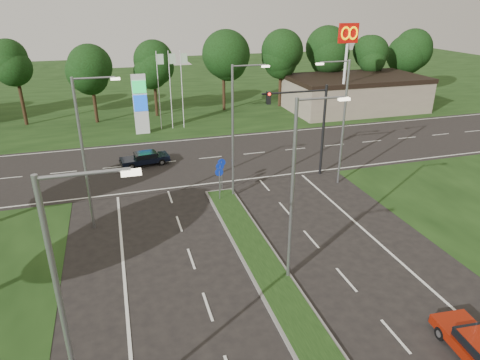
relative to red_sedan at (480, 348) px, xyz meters
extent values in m
cube|color=black|center=(-5.75, 55.96, -0.58)|extent=(160.00, 50.00, 0.02)
cube|color=black|center=(-5.75, 24.96, -0.58)|extent=(160.00, 12.00, 0.02)
cube|color=slate|center=(-5.75, 4.96, -0.52)|extent=(2.00, 26.00, 0.12)
cube|color=gray|center=(16.25, 36.96, 1.42)|extent=(16.00, 9.00, 4.00)
cylinder|color=gray|center=(-4.95, 6.96, 3.92)|extent=(0.16, 0.16, 9.00)
cylinder|color=gray|center=(-3.85, 6.96, 8.32)|extent=(2.20, 0.10, 0.10)
cube|color=#FFF2CC|center=(-2.75, 6.96, 8.22)|extent=(0.50, 0.22, 0.12)
cylinder|color=gray|center=(-4.95, 16.96, 3.92)|extent=(0.16, 0.16, 9.00)
cylinder|color=gray|center=(-3.85, 16.96, 8.32)|extent=(2.20, 0.10, 0.10)
cube|color=#FFF2CC|center=(-2.75, 16.96, 8.22)|extent=(0.50, 0.22, 0.12)
cylinder|color=gray|center=(-14.25, 0.96, 3.92)|extent=(0.16, 0.16, 9.00)
cylinder|color=gray|center=(-13.15, 0.96, 8.32)|extent=(2.20, 0.10, 0.10)
cube|color=#FFF2CC|center=(-12.05, 0.96, 8.22)|extent=(0.50, 0.22, 0.12)
cylinder|color=gray|center=(-14.25, 14.96, 3.92)|extent=(0.16, 0.16, 9.00)
cylinder|color=gray|center=(-13.15, 14.96, 8.32)|extent=(2.20, 0.10, 0.10)
cube|color=#FFF2CC|center=(-12.05, 14.96, 8.22)|extent=(0.50, 0.22, 0.12)
cylinder|color=gray|center=(3.25, 16.96, 3.92)|extent=(0.16, 0.16, 9.00)
cylinder|color=gray|center=(2.15, 16.96, 8.32)|extent=(2.20, 0.10, 0.10)
cube|color=#FFF2CC|center=(1.05, 16.96, 8.22)|extent=(0.50, 0.22, 0.12)
cylinder|color=black|center=(2.75, 18.96, 2.92)|extent=(0.20, 0.20, 7.00)
cylinder|color=black|center=(0.25, 18.96, 6.02)|extent=(5.00, 0.14, 0.14)
cube|color=black|center=(-1.75, 18.96, 5.72)|extent=(0.28, 0.28, 0.90)
sphere|color=#FF190C|center=(-1.75, 18.78, 6.02)|extent=(0.20, 0.20, 0.20)
cylinder|color=gray|center=(-6.05, 16.46, 0.52)|extent=(0.06, 0.06, 2.20)
cylinder|color=#0C26A5|center=(-6.05, 16.46, 1.52)|extent=(0.56, 0.04, 0.56)
cylinder|color=gray|center=(-5.75, 17.46, 0.52)|extent=(0.06, 0.06, 2.20)
cylinder|color=#0C26A5|center=(-5.75, 17.46, 1.52)|extent=(0.56, 0.04, 0.56)
cylinder|color=gray|center=(-5.45, 18.16, 0.52)|extent=(0.06, 0.06, 2.20)
cylinder|color=#0C26A5|center=(-5.45, 18.16, 1.52)|extent=(0.56, 0.04, 0.56)
cube|color=silver|center=(-9.75, 33.96, 2.42)|extent=(1.40, 0.30, 6.00)
cube|color=#0CA53F|center=(-9.75, 33.78, 4.22)|extent=(1.30, 0.08, 1.20)
cube|color=#0C3FBF|center=(-9.75, 33.78, 2.62)|extent=(1.30, 0.08, 1.60)
cylinder|color=silver|center=(-7.75, 34.96, 3.42)|extent=(0.08, 0.08, 8.00)
cube|color=#B2D8B2|center=(-7.40, 34.96, 6.62)|extent=(0.70, 0.02, 1.00)
cylinder|color=silver|center=(-6.55, 34.96, 3.42)|extent=(0.08, 0.08, 8.00)
cube|color=#B2D8B2|center=(-6.20, 34.96, 6.62)|extent=(0.70, 0.02, 1.00)
cylinder|color=silver|center=(-5.35, 34.96, 3.42)|extent=(0.08, 0.08, 8.00)
cube|color=#B2D8B2|center=(-5.00, 34.96, 6.62)|extent=(0.70, 0.02, 1.00)
cylinder|color=silver|center=(12.25, 32.96, 4.42)|extent=(0.30, 0.30, 10.00)
cube|color=#BF0C07|center=(12.25, 32.96, 8.82)|extent=(2.20, 0.35, 2.00)
torus|color=#FFC600|center=(11.80, 32.74, 8.82)|extent=(1.06, 0.16, 1.06)
torus|color=#FFC600|center=(12.70, 32.74, 8.82)|extent=(1.06, 0.16, 1.06)
cylinder|color=black|center=(-5.75, 40.96, 1.62)|extent=(0.36, 0.36, 4.40)
sphere|color=black|center=(-5.75, 40.96, 5.92)|extent=(6.00, 6.00, 6.00)
sphere|color=black|center=(-5.45, 40.76, 6.92)|extent=(4.80, 4.80, 4.80)
cube|color=maroon|center=(0.00, 0.02, -0.09)|extent=(1.93, 4.05, 0.40)
cylinder|color=black|center=(-0.61, 1.33, -0.30)|extent=(0.22, 0.57, 0.55)
cylinder|color=black|center=(0.83, 1.21, -0.30)|extent=(0.22, 0.57, 0.55)
cube|color=black|center=(-10.34, 24.88, -0.10)|extent=(4.05, 2.08, 0.40)
cube|color=black|center=(-10.26, 24.89, 0.28)|extent=(1.87, 1.56, 0.37)
cube|color=black|center=(-10.26, 24.89, 0.47)|extent=(1.55, 1.44, 0.04)
cylinder|color=black|center=(-11.47, 24.02, -0.31)|extent=(0.56, 0.25, 0.55)
cylinder|color=black|center=(-11.66, 25.43, -0.31)|extent=(0.56, 0.25, 0.55)
cylinder|color=black|center=(-9.01, 24.34, -0.31)|extent=(0.56, 0.25, 0.55)
cylinder|color=black|center=(-9.20, 25.75, -0.31)|extent=(0.56, 0.25, 0.55)
camera|label=1|loc=(-12.26, -9.27, 12.23)|focal=32.00mm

